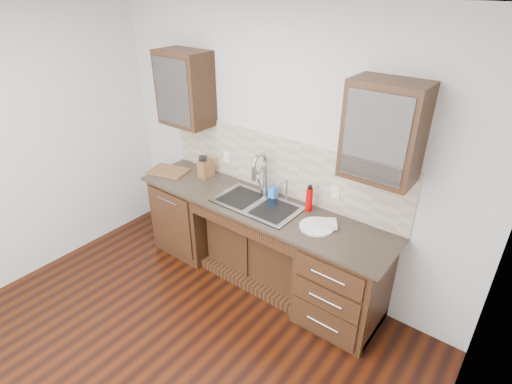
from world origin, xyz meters
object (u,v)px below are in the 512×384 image
Objects in this scene: water_bottle at (309,200)px; plate at (317,227)px; knife_block at (206,168)px; soap_bottle at (273,190)px; cutting_board at (168,171)px.

water_bottle reaches higher than plate.
knife_block is (-1.26, -0.05, -0.02)m from water_bottle.
soap_bottle reaches higher than cutting_board.
plate is (0.61, -0.20, -0.07)m from soap_bottle.
soap_bottle reaches higher than plate.
cutting_board is (-1.27, -0.23, -0.07)m from soap_bottle.
plate is at bearing -44.48° from water_bottle.
soap_bottle is at bearing 162.15° from plate.
water_bottle reaches higher than soap_bottle.
water_bottle is 1.26m from knife_block.
knife_block is at bearing 23.61° from cutting_board.
plate is at bearing -14.46° from soap_bottle.
plate is at bearing -5.28° from knife_block.
cutting_board is at bearing -172.03° from water_bottle.
soap_bottle is at bearing -179.24° from water_bottle.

